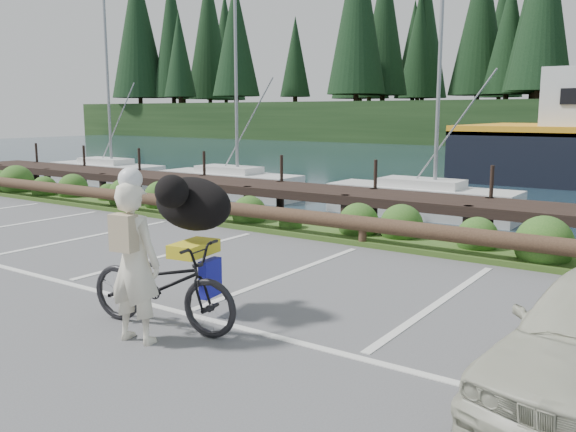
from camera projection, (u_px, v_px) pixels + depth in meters
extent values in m
plane|color=#525254|center=(204.00, 306.00, 8.35)|extent=(72.00, 72.00, 0.00)
cube|color=#3D5B21|center=(378.00, 238.00, 12.63)|extent=(34.00, 1.60, 0.10)
imported|color=black|center=(162.00, 284.00, 7.40)|extent=(2.19, 1.03, 1.11)
imported|color=#F0E7CC|center=(134.00, 263.00, 6.91)|extent=(0.74, 0.54, 1.87)
ellipsoid|color=black|center=(193.00, 204.00, 7.85)|extent=(0.76, 1.27, 0.69)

